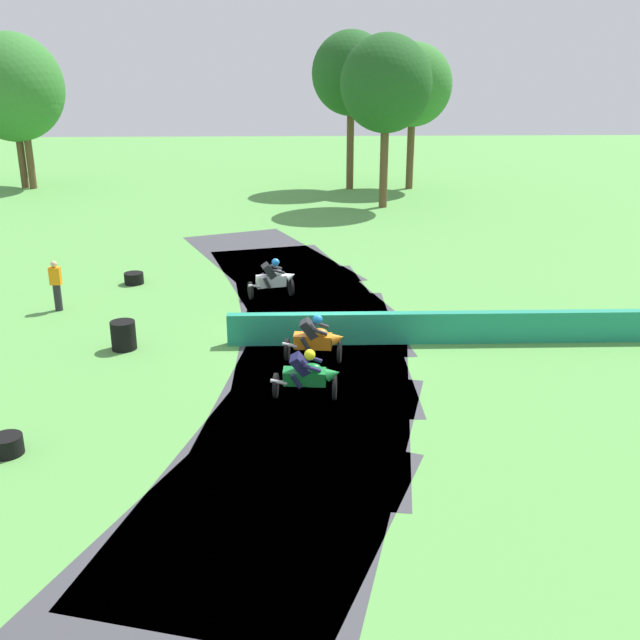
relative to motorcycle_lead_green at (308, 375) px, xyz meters
The scene contains 15 objects.
ground_plane 3.70m from the motorcycle_lead_green, 83.48° to the left, with size 120.00×120.00×0.00m, color #569947.
track_asphalt 3.71m from the motorcycle_lead_green, 97.05° to the left, with size 8.56×30.07×0.01m.
safety_barrier 7.28m from the motorcycle_lead_green, 29.38° to the left, with size 0.30×17.02×0.90m, color #1E8466.
motorcycle_lead_green is the anchor object (origin of this frame).
motorcycle_chase_orange 2.29m from the motorcycle_lead_green, 83.55° to the left, with size 1.71×0.91×1.43m.
motorcycle_trailing_white 8.02m from the motorcycle_lead_green, 97.03° to the left, with size 1.71×1.06×1.43m.
tire_stack_near 6.59m from the motorcycle_lead_green, 159.44° to the right, with size 0.64×0.64×0.40m.
tire_stack_mid_a 6.08m from the motorcycle_lead_green, 145.65° to the left, with size 0.68×0.68×0.80m.
tire_stack_mid_b 11.49m from the motorcycle_lead_green, 121.59° to the left, with size 0.68×0.68×0.40m.
track_marshal 10.42m from the motorcycle_lead_green, 138.67° to the left, with size 0.34×0.24×1.63m.
tree_far_left 30.89m from the motorcycle_lead_green, 83.80° to the left, with size 4.67×4.67×9.28m.
tree_far_right 35.30m from the motorcycle_lead_green, 118.04° to the left, with size 4.63×4.63×7.95m.
tree_mid_rise 25.07m from the motorcycle_lead_green, 79.11° to the left, with size 4.76×4.76×8.92m.
tree_behind_barrier 35.84m from the motorcycle_lead_green, 118.68° to the left, with size 6.05×6.05×9.19m.
tree_distant 31.29m from the motorcycle_lead_green, 76.92° to the left, with size 4.64×4.64×8.61m.
Camera 1 is at (-0.72, -19.38, 7.58)m, focal length 41.33 mm.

